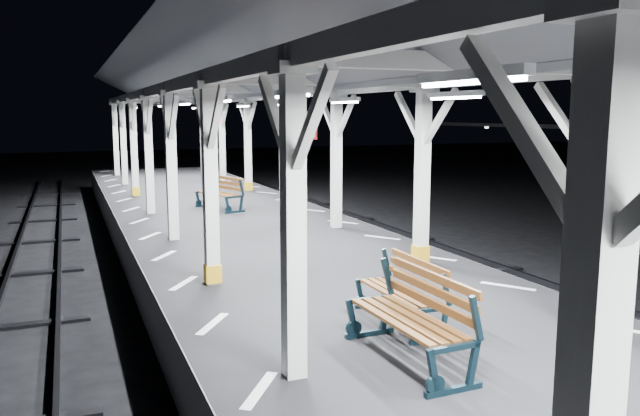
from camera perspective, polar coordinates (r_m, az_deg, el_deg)
ground at (r=9.80m, az=4.94°, el=-14.27°), size 120.00×120.00×0.00m
platform at (r=9.62m, az=4.98°, el=-11.53°), size 6.00×50.00×1.00m
hazard_stripes_left at (r=8.67m, az=-9.80°, el=-10.39°), size 1.00×48.00×0.01m
hazard_stripes_right at (r=10.76m, az=16.78°, el=-6.86°), size 1.00×48.00×0.01m
track_right at (r=12.73m, az=25.69°, el=-9.29°), size 2.20×60.00×0.16m
canopy at (r=9.05m, az=5.38°, el=13.38°), size 5.40×49.00×4.65m
bench_near at (r=8.56m, az=7.85°, el=-7.36°), size 0.61×1.61×0.87m
bench_mid at (r=7.29m, az=8.74°, el=-9.61°), size 0.75×1.89×1.02m
bench_far at (r=18.67m, az=-8.94°, el=1.45°), size 1.15×1.89×0.96m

